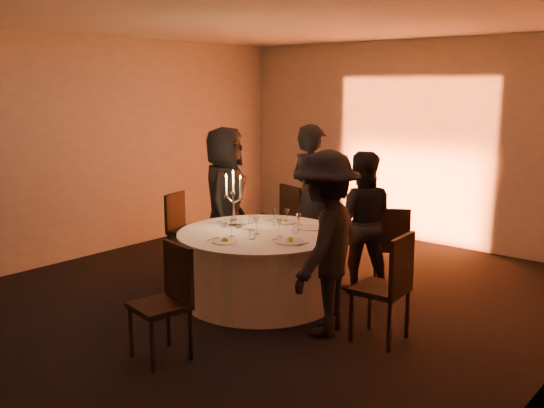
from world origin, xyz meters
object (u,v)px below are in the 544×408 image
Objects in this scene: chair_right at (389,282)px; guest_right at (325,244)px; coffee_cup at (224,224)px; guest_back_left at (312,199)px; banquet_table at (260,266)px; chair_front at (168,295)px; chair_back_left at (298,220)px; chair_left at (182,225)px; guest_back_right at (361,222)px; chair_back_right at (391,242)px; guest_left at (225,198)px; candelabra at (234,207)px.

chair_right is 0.59× the size of guest_right.
guest_back_left is at bearing 78.94° from coffee_cup.
chair_front reaches higher than banquet_table.
chair_back_left is 0.60× the size of guest_right.
chair_front is 1.72m from coffee_cup.
guest_back_left is 1.98m from guest_right.
chair_left is at bearing -101.79° from chair_right.
guest_back_right is (0.87, -0.25, -0.13)m from guest_back_left.
guest_right is (1.56, -1.62, 0.28)m from chair_back_left.
guest_left reaches higher than chair_back_right.
chair_right is 1.99m from chair_front.
chair_right is 2.91m from guest_left.
banquet_table is 1.81× the size of chair_front.
guest_left is at bearing 65.76° from chair_back_left.
candelabra is at bearing 49.58° from coffee_cup.
chair_front is at bearing 49.61° from chair_back_right.
coffee_cup is at bearing -94.55° from chair_right.
guest_left is 2.81× the size of candelabra.
guest_left reaches higher than guest_back_right.
chair_left is 1.00× the size of chair_back_right.
chair_front is 0.57× the size of guest_right.
guest_right is at bearing -76.64° from chair_right.
guest_right is (1.27, -1.52, -0.06)m from guest_back_left.
coffee_cup is at bearing 17.02° from chair_back_right.
chair_back_left is (-0.51, 1.34, 0.22)m from banquet_table.
candelabra reaches higher than chair_back_right.
chair_right is at bearing 98.66° from guest_back_right.
guest_back_right is (0.65, 1.00, 0.42)m from banquet_table.
chair_left is 2.79m from chair_front.
guest_back_left reaches higher than chair_right.
guest_back_right is at bearing -88.51° from chair_left.
guest_back_right is (0.34, 2.58, 0.25)m from chair_front.
chair_front is 2.89m from guest_back_left.
candelabra is at bearing -115.93° from guest_right.
candelabra is at bearing 91.20° from guest_back_left.
guest_back_left is at bearing 81.30° from candelabra.
guest_left reaches higher than chair_front.
banquet_table is 1.72m from chair_left.
guest_back_left is (-1.85, 1.34, 0.35)m from chair_right.
chair_back_right is 0.51× the size of guest_back_left.
guest_right reaches higher than candelabra.
banquet_table is at bearing -148.27° from guest_left.
guest_back_left reaches higher than chair_back_right.
coffee_cup is at bearing -112.52° from guest_right.
coffee_cup is at bearing -171.64° from banquet_table.
chair_right reaches higher than coffee_cup.
guest_back_right is 1.34m from guest_right.
chair_front is 1.54× the size of candelabra.
chair_back_right is 8.63× the size of coffee_cup.
candelabra is (-1.26, -1.34, 0.46)m from chair_back_right.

